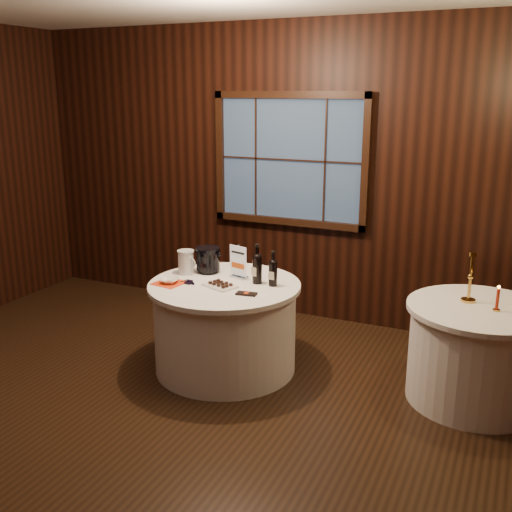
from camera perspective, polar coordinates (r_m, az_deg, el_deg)
The scene contains 16 objects.
ground at distance 4.55m, azimuth -8.92°, elevation -15.49°, with size 6.00×6.00×0.00m, color black.
back_wall at distance 6.17m, azimuth 3.30°, elevation 8.18°, with size 6.00×0.10×3.00m.
main_table at distance 5.15m, azimuth -2.96°, elevation -6.68°, with size 1.28×1.28×0.77m.
side_table at distance 4.92m, azimuth 20.19°, elevation -8.73°, with size 1.08×1.08×0.77m.
sign_stand at distance 5.12m, azimuth -1.65°, elevation -1.03°, with size 0.18×0.12×0.29m.
port_bottle_left at distance 4.97m, azimuth 0.12°, elevation -0.99°, with size 0.08×0.09×0.34m.
port_bottle_right at distance 4.91m, azimuth 1.62°, elevation -1.42°, with size 0.07×0.07×0.30m.
ice_bucket at distance 5.29m, azimuth -4.60°, elevation -0.32°, with size 0.22×0.22×0.23m.
chocolate_plate at distance 4.93m, azimuth -3.44°, elevation -2.77°, with size 0.31×0.26×0.04m.
chocolate_box at distance 4.74m, azimuth -0.92°, elevation -3.62°, with size 0.16×0.08×0.01m, color black.
grape_bunch at distance 5.02m, azimuth -6.32°, elevation -2.47°, with size 0.15×0.07×0.03m.
glass_pitcher at distance 5.27m, azimuth -6.67°, elevation -0.57°, with size 0.20×0.15×0.21m.
orange_napkin at distance 5.06m, azimuth -8.23°, elevation -2.56°, with size 0.23×0.23×0.00m, color red.
cracker_bowl at distance 5.06m, azimuth -8.24°, elevation -2.34°, with size 0.15×0.15×0.04m, color white.
brass_candlestick at distance 4.82m, azimuth 19.69°, elevation -2.52°, with size 0.11×0.11×0.39m.
red_candle at distance 4.71m, azimuth 22.00°, elevation -3.98°, with size 0.05×0.05×0.20m.
Camera 1 is at (2.22, -3.22, 2.33)m, focal length 42.00 mm.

